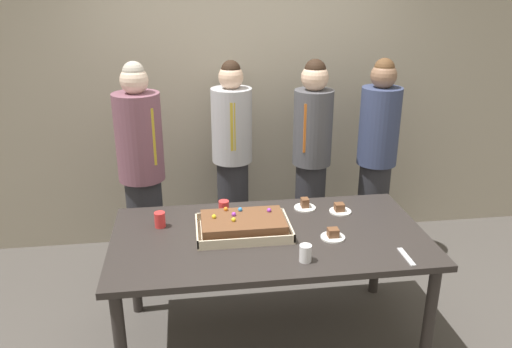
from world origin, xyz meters
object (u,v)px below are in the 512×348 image
(drink_cup_far_end, at_px, (160,220))
(person_striped_tie_right, at_px, (142,175))
(drink_cup_middle, at_px, (224,208))
(person_green_shirt_behind, at_px, (232,159))
(plated_slice_far_left, at_px, (333,235))
(party_table, at_px, (269,246))
(person_serving_front, at_px, (312,159))
(plated_slice_near_left, at_px, (340,209))
(cake_server_utensil, at_px, (406,257))
(person_far_right_suit, at_px, (376,158))
(plated_slice_near_right, at_px, (305,205))
(sheet_cake, at_px, (243,226))
(drink_cup_nearest, at_px, (305,253))

(drink_cup_far_end, xyz_separation_m, person_striped_tie_right, (-0.15, 0.64, 0.07))
(drink_cup_middle, height_order, person_green_shirt_behind, person_green_shirt_behind)
(drink_cup_middle, bearing_deg, plated_slice_far_left, -33.77)
(party_table, distance_m, person_serving_front, 1.17)
(party_table, distance_m, plated_slice_near_left, 0.60)
(cake_server_utensil, height_order, person_serving_front, person_serving_front)
(cake_server_utensil, bearing_deg, plated_slice_near_left, 107.25)
(person_far_right_suit, bearing_deg, plated_slice_near_right, 2.79)
(plated_slice_near_left, distance_m, person_striped_tie_right, 1.48)
(plated_slice_near_left, height_order, cake_server_utensil, plated_slice_near_left)
(plated_slice_near_left, xyz_separation_m, drink_cup_middle, (-0.79, 0.07, 0.03))
(person_striped_tie_right, bearing_deg, plated_slice_far_left, 11.93)
(plated_slice_near_left, distance_m, plated_slice_near_right, 0.24)
(plated_slice_near_left, bearing_deg, sheet_cake, -162.99)
(party_table, bearing_deg, drink_cup_nearest, -66.97)
(drink_cup_nearest, distance_m, person_striped_tie_right, 1.54)
(cake_server_utensil, bearing_deg, plated_slice_far_left, 140.78)
(cake_server_utensil, height_order, person_green_shirt_behind, person_green_shirt_behind)
(cake_server_utensil, bearing_deg, drink_cup_far_end, 157.34)
(party_table, bearing_deg, plated_slice_far_left, -14.94)
(plated_slice_far_left, bearing_deg, drink_cup_far_end, 164.11)
(person_striped_tie_right, bearing_deg, plated_slice_near_left, 26.70)
(plated_slice_near_left, distance_m, person_green_shirt_behind, 1.13)
(person_green_shirt_behind, xyz_separation_m, person_striped_tie_right, (-0.71, -0.35, 0.03))
(plated_slice_near_left, relative_size, plated_slice_near_right, 1.00)
(sheet_cake, height_order, person_green_shirt_behind, person_green_shirt_behind)
(plated_slice_near_right, height_order, person_serving_front, person_serving_front)
(plated_slice_far_left, distance_m, drink_cup_far_end, 1.10)
(party_table, height_order, drink_cup_nearest, drink_cup_nearest)
(sheet_cake, height_order, plated_slice_near_right, sheet_cake)
(plated_slice_near_left, bearing_deg, drink_cup_far_end, -177.26)
(party_table, height_order, sheet_cake, sheet_cake)
(drink_cup_far_end, relative_size, person_green_shirt_behind, 0.06)
(plated_slice_near_left, height_order, person_striped_tie_right, person_striped_tie_right)
(party_table, distance_m, sheet_cake, 0.21)
(person_striped_tie_right, bearing_deg, drink_cup_far_end, -27.03)
(plated_slice_near_right, xyz_separation_m, drink_cup_nearest, (-0.16, -0.70, 0.03))
(plated_slice_near_left, xyz_separation_m, person_far_right_suit, (0.53, 0.75, 0.09))
(cake_server_utensil, bearing_deg, person_striped_tie_right, 141.84)
(plated_slice_far_left, height_order, person_green_shirt_behind, person_green_shirt_behind)
(person_serving_front, xyz_separation_m, person_far_right_suit, (0.54, -0.03, -0.01))
(party_table, relative_size, plated_slice_far_left, 13.04)
(plated_slice_near_left, height_order, drink_cup_nearest, drink_cup_nearest)
(cake_server_utensil, bearing_deg, sheet_cake, 153.96)
(cake_server_utensil, bearing_deg, person_green_shirt_behind, 118.42)
(sheet_cake, height_order, cake_server_utensil, sheet_cake)
(person_serving_front, bearing_deg, person_striped_tie_right, -47.28)
(plated_slice_near_left, relative_size, drink_cup_nearest, 1.50)
(party_table, xyz_separation_m, person_serving_front, (0.52, 1.03, 0.20))
(plated_slice_far_left, distance_m, person_green_shirt_behind, 1.38)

